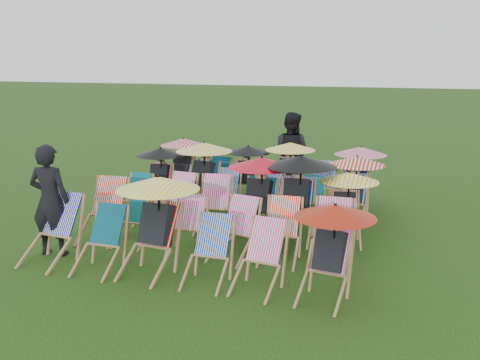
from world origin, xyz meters
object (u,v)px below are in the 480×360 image
(deckchair_29, at_px, (357,176))
(person_left, at_px, (50,200))
(deckchair_0, at_px, (51,230))
(person_rear, at_px, (290,153))
(deckchair_5, at_px, (328,251))

(deckchair_29, relative_size, person_left, 0.71)
(deckchair_0, relative_size, person_left, 0.57)
(deckchair_0, bearing_deg, deckchair_29, 54.43)
(person_left, distance_m, person_rear, 5.74)
(deckchair_5, distance_m, deckchair_29, 4.58)
(deckchair_0, relative_size, deckchair_29, 0.80)
(deckchair_0, height_order, person_left, person_left)
(deckchair_0, xyz_separation_m, person_rear, (2.51, 5.35, 0.43))
(person_left, relative_size, person_rear, 0.95)
(deckchair_0, bearing_deg, person_rear, 71.04)
(deckchair_5, distance_m, person_rear, 5.60)
(deckchair_5, relative_size, person_rear, 0.67)
(deckchair_0, height_order, deckchair_29, deckchair_29)
(deckchair_5, height_order, person_rear, person_rear)
(deckchair_29, relative_size, person_rear, 0.68)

